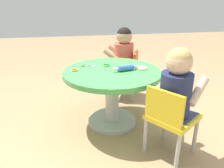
% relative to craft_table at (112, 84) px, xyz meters
% --- Properties ---
extents(ground_plane, '(10.00, 10.00, 0.00)m').
position_rel_craft_table_xyz_m(ground_plane, '(0.00, 0.00, -0.37)').
color(ground_plane, tan).
extents(craft_table, '(0.83, 0.83, 0.50)m').
position_rel_craft_table_xyz_m(craft_table, '(0.00, 0.00, 0.00)').
color(craft_table, silver).
rests_on(craft_table, ground).
extents(child_chair_left, '(0.42, 0.42, 0.54)m').
position_rel_craft_table_xyz_m(child_chair_left, '(-0.51, -0.31, -0.07)').
color(child_chair_left, '#B7B7BC').
rests_on(child_chair_left, ground).
extents(seated_child_left, '(0.42, 0.44, 0.51)m').
position_rel_craft_table_xyz_m(seated_child_left, '(-0.49, -0.34, 0.16)').
color(seated_child_left, '#3F4772').
rests_on(seated_child_left, ground).
extents(child_chair_right, '(0.39, 0.39, 0.54)m').
position_rel_craft_table_xyz_m(child_chair_right, '(0.53, -0.27, -0.07)').
color(child_chair_right, '#B7B7BC').
rests_on(child_chair_right, ground).
extents(seated_child_right, '(0.38, 0.42, 0.51)m').
position_rel_craft_table_xyz_m(seated_child_right, '(0.55, -0.23, 0.16)').
color(seated_child_right, '#3F4772').
rests_on(seated_child_right, ground).
extents(rolling_pin, '(0.08, 0.23, 0.05)m').
position_rel_craft_table_xyz_m(rolling_pin, '(-0.03, -0.11, 0.15)').
color(rolling_pin, '#3F72CC').
rests_on(rolling_pin, craft_table).
extents(craft_scissors, '(0.11, 0.14, 0.01)m').
position_rel_craft_table_xyz_m(craft_scissors, '(0.16, 0.20, 0.13)').
color(craft_scissors, silver).
rests_on(craft_scissors, craft_table).
extents(playdough_blob_0, '(0.11, 0.11, 0.01)m').
position_rel_craft_table_xyz_m(playdough_blob_0, '(-0.01, -0.25, 0.14)').
color(playdough_blob_0, '#B2E58C').
rests_on(playdough_blob_0, craft_table).
extents(cookie_cutter_0, '(0.06, 0.06, 0.01)m').
position_rel_craft_table_xyz_m(cookie_cutter_0, '(0.05, 0.31, 0.13)').
color(cookie_cutter_0, orange).
rests_on(cookie_cutter_0, craft_table).
extents(cookie_cutter_1, '(0.07, 0.07, 0.01)m').
position_rel_craft_table_xyz_m(cookie_cutter_1, '(0.14, 0.02, 0.13)').
color(cookie_cutter_1, '#4CB259').
rests_on(cookie_cutter_1, craft_table).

